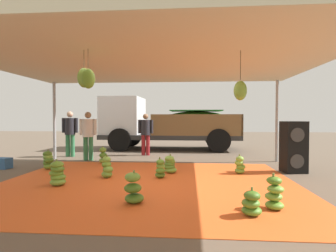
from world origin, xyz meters
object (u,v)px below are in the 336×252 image
worker_2 (146,131)px  banana_bunch_6 (48,161)px  banana_bunch_1 (274,194)px  worker_0 (70,130)px  banana_bunch_8 (240,165)px  banana_bunch_4 (107,168)px  cargo_truck_main (165,123)px  banana_bunch_9 (170,165)px  banana_bunch_2 (160,169)px  banana_bunch_5 (58,174)px  worker_1 (88,132)px  banana_bunch_0 (251,204)px  banana_bunch_7 (133,189)px  banana_bunch_3 (103,156)px  crate_0 (3,163)px  speaker_stack (294,147)px

worker_2 → banana_bunch_6: bearing=-125.6°
banana_bunch_1 → worker_0: size_ratio=0.33×
worker_0 → banana_bunch_8: bearing=-25.7°
banana_bunch_4 → cargo_truck_main: size_ratio=0.09×
banana_bunch_9 → banana_bunch_2: bearing=-106.6°
banana_bunch_6 → banana_bunch_9: size_ratio=1.12×
banana_bunch_6 → banana_bunch_5: bearing=-57.0°
worker_0 → worker_1: (1.02, -0.85, -0.02)m
worker_2 → banana_bunch_1: bearing=-63.6°
banana_bunch_4 → banana_bunch_0: bearing=-39.2°
banana_bunch_9 → banana_bunch_7: bearing=-99.6°
banana_bunch_1 → banana_bunch_4: 3.86m
banana_bunch_5 → banana_bunch_0: bearing=-22.4°
banana_bunch_1 → worker_2: worker_2 is taller
banana_bunch_2 → banana_bunch_4: banana_bunch_4 is taller
banana_bunch_5 → banana_bunch_9: banana_bunch_5 is taller
banana_bunch_3 → banana_bunch_9: size_ratio=1.11×
banana_bunch_5 → cargo_truck_main: cargo_truck_main is taller
banana_bunch_8 → worker_2: worker_2 is taller
banana_bunch_2 → worker_0: (-3.75, 3.42, 0.77)m
banana_bunch_1 → banana_bunch_5: 4.28m
banana_bunch_4 → crate_0: bearing=163.7°
banana_bunch_7 → worker_0: (-3.50, 5.36, 0.74)m
banana_bunch_3 → banana_bunch_4: (0.74, -2.01, 0.00)m
banana_bunch_1 → banana_bunch_7: banana_bunch_1 is taller
banana_bunch_0 → crate_0: 7.03m
worker_1 → crate_0: size_ratio=3.77×
worker_0 → speaker_stack: (7.18, -2.43, -0.31)m
banana_bunch_8 → cargo_truck_main: size_ratio=0.08×
banana_bunch_6 → crate_0: (-1.38, 0.04, -0.10)m
banana_bunch_0 → banana_bunch_7: bearing=166.1°
banana_bunch_5 → worker_2: size_ratio=0.35×
banana_bunch_7 → worker_1: bearing=118.9°
cargo_truck_main → crate_0: 6.81m
worker_2 → banana_bunch_4: bearing=-93.9°
worker_2 → speaker_stack: size_ratio=1.19×
banana_bunch_0 → banana_bunch_9: 3.33m
banana_bunch_3 → banana_bunch_9: bearing=-31.1°
banana_bunch_7 → crate_0: size_ratio=1.27×
worker_1 → worker_2: (1.74, 1.43, -0.02)m
banana_bunch_1 → banana_bunch_8: banana_bunch_1 is taller
banana_bunch_6 → banana_bunch_9: 3.43m
banana_bunch_0 → cargo_truck_main: 8.88m
banana_bunch_9 → worker_1: worker_1 is taller
banana_bunch_1 → banana_bunch_5: (-4.11, 1.19, 0.01)m
banana_bunch_9 → worker_0: worker_0 is taller
banana_bunch_5 → banana_bunch_7: (1.85, -1.06, -0.01)m
worker_1 → worker_2: 2.25m
banana_bunch_6 → banana_bunch_4: bearing=-25.6°
cargo_truck_main → worker_2: size_ratio=3.90×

